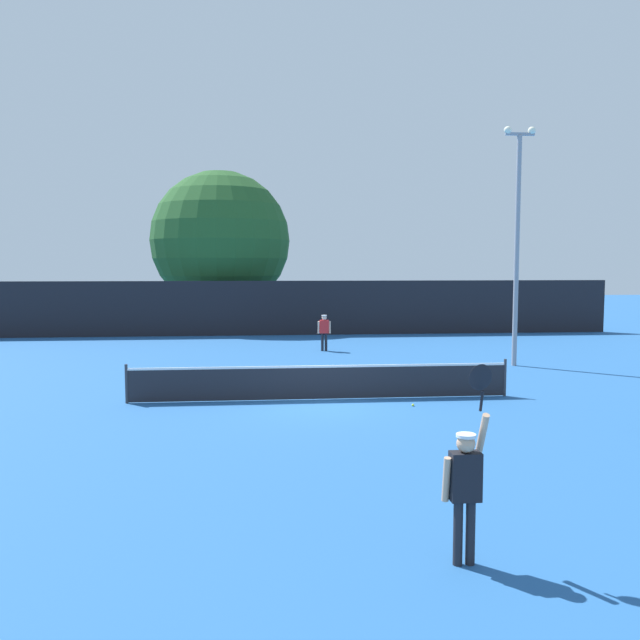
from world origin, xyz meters
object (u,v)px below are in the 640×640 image
at_px(parked_car_near, 240,313).
at_px(light_pole, 517,232).
at_px(tennis_ball, 413,405).
at_px(large_tree, 220,241).
at_px(player_receiving, 324,329).
at_px(player_serving, 466,478).

bearing_deg(parked_car_near, light_pole, -58.35).
xyz_separation_m(tennis_ball, large_tree, (-6.32, 22.92, 5.16)).
bearing_deg(large_tree, parked_car_near, 34.91).
bearing_deg(tennis_ball, large_tree, 105.42).
bearing_deg(player_receiving, tennis_ball, 96.15).
relative_size(player_receiving, large_tree, 0.17).
distance_m(tennis_ball, light_pole, 9.84).
bearing_deg(player_receiving, player_serving, 89.19).
bearing_deg(light_pole, tennis_ball, -129.46).
bearing_deg(large_tree, light_pole, -54.30).
height_order(player_serving, light_pole, light_pole).
distance_m(light_pole, parked_car_near, 20.57).
height_order(player_serving, large_tree, large_tree).
bearing_deg(parked_car_near, player_serving, -83.75).
distance_m(player_serving, parked_car_near, 33.01).
distance_m(player_serving, large_tree, 32.63).
distance_m(large_tree, parked_car_near, 4.63).
xyz_separation_m(player_receiving, parked_car_near, (-3.96, 12.29, -0.18)).
bearing_deg(player_serving, light_pole, 66.14).
height_order(large_tree, parked_car_near, large_tree).
bearing_deg(parked_car_near, player_receiving, -72.27).
bearing_deg(parked_car_near, large_tree, -145.23).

